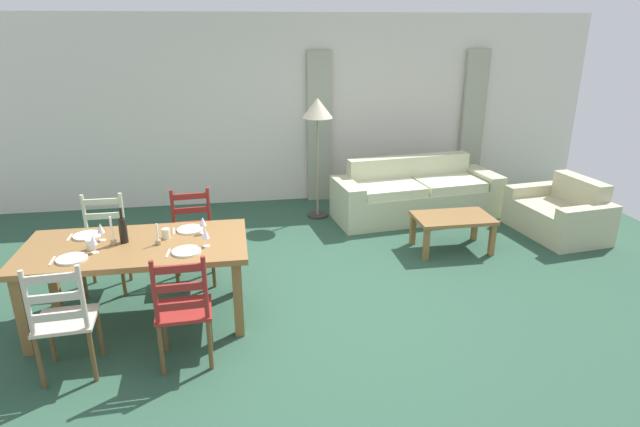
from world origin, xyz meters
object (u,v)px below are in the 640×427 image
at_px(dining_chair_far_left, 105,244).
at_px(wine_glass_near_right, 206,234).
at_px(wine_glass_near_left, 93,240).
at_px(coffee_table, 453,221).
at_px(coffee_cup_primary, 166,234).
at_px(dining_table, 136,253).
at_px(wine_glass_far_left, 101,229).
at_px(couch, 415,195).
at_px(dining_chair_near_right, 183,310).
at_px(wine_glass_far_right, 203,222).
at_px(dining_chair_near_left, 64,320).
at_px(dining_chair_far_right, 193,237).
at_px(coffee_cup_secondary, 90,245).
at_px(armchair_upholstered, 561,215).
at_px(wine_bottle, 123,230).
at_px(standing_lamp, 317,115).

distance_m(dining_chair_far_left, wine_glass_near_right, 1.42).
distance_m(wine_glass_near_left, coffee_table, 3.90).
height_order(wine_glass_near_right, coffee_cup_primary, wine_glass_near_right).
distance_m(dining_table, dining_chair_far_left, 0.87).
height_order(wine_glass_far_left, couch, wine_glass_far_left).
bearing_deg(coffee_cup_primary, dining_chair_near_right, -77.26).
distance_m(couch, coffee_table, 1.22).
relative_size(wine_glass_near_left, wine_glass_near_right, 1.00).
xyz_separation_m(dining_chair_far_left, wine_glass_far_right, (1.01, -0.58, 0.38)).
relative_size(dining_chair_near_left, dining_chair_far_right, 1.00).
distance_m(dining_chair_near_right, coffee_table, 3.44).
bearing_deg(dining_chair_near_left, couch, 38.62).
relative_size(dining_chair_near_right, coffee_cup_secondary, 10.67).
relative_size(dining_table, wine_glass_far_right, 11.80).
xyz_separation_m(dining_chair_near_right, coffee_cup_primary, (-0.18, 0.81, 0.32)).
bearing_deg(dining_chair_far_left, wine_glass_near_right, -40.11).
bearing_deg(wine_glass_far_right, wine_glass_near_right, -83.24).
bearing_deg(dining_table, coffee_cup_secondary, -170.31).
height_order(coffee_cup_primary, armchair_upholstered, coffee_cup_primary).
xyz_separation_m(dining_chair_near_right, wine_bottle, (-0.53, 0.78, 0.39)).
bearing_deg(wine_glass_far_right, coffee_cup_primary, -169.52).
height_order(dining_chair_far_left, dining_chair_far_right, same).
xyz_separation_m(dining_chair_far_left, wine_bottle, (0.34, -0.68, 0.39)).
distance_m(dining_table, wine_glass_near_right, 0.66).
bearing_deg(couch, wine_glass_far_right, -142.50).
bearing_deg(couch, coffee_table, -88.07).
distance_m(dining_chair_near_left, wine_glass_near_left, 0.72).
distance_m(wine_glass_far_left, wine_glass_far_right, 0.87).
height_order(dining_chair_far_left, coffee_cup_primary, dining_chair_far_left).
height_order(wine_glass_near_right, couch, wine_glass_near_right).
height_order(dining_table, dining_chair_near_left, dining_chair_near_left).
height_order(coffee_table, armchair_upholstered, armchair_upholstered).
bearing_deg(wine_glass_far_right, coffee_cup_secondary, -167.20).
bearing_deg(dining_chair_far_right, wine_bottle, -126.20).
bearing_deg(dining_chair_far_right, dining_chair_near_right, -89.43).
height_order(coffee_cup_secondary, couch, coffee_cup_secondary).
xyz_separation_m(dining_table, dining_chair_near_left, (-0.42, -0.73, -0.19)).
distance_m(wine_bottle, coffee_cup_secondary, 0.29).
height_order(wine_glass_near_right, armchair_upholstered, wine_glass_near_right).
bearing_deg(dining_chair_far_right, armchair_upholstered, 6.94).
xyz_separation_m(wine_glass_near_left, standing_lamp, (2.29, 2.59, 0.55)).
xyz_separation_m(wine_glass_far_left, coffee_cup_primary, (0.55, -0.04, -0.07)).
relative_size(coffee_cup_primary, armchair_upholstered, 0.07).
bearing_deg(dining_chair_near_left, wine_glass_far_left, 81.81).
bearing_deg(coffee_cup_primary, dining_chair_far_left, 137.13).
bearing_deg(dining_chair_near_right, couch, 45.90).
bearing_deg(wine_bottle, dining_chair_near_left, -112.47).
xyz_separation_m(dining_table, wine_bottle, (-0.10, 0.05, 0.20)).
bearing_deg(wine_glass_near_left, wine_bottle, 43.22).
height_order(wine_bottle, armchair_upholstered, wine_bottle).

